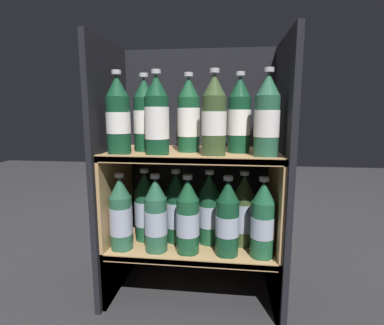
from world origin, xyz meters
name	(u,v)px	position (x,y,z in m)	size (l,w,h in m)	color
ground_plane	(188,318)	(0.00, 0.00, 0.00)	(6.00, 6.00, 0.00)	#2D2D30
fridge_back_wall	(198,165)	(0.00, 0.35, 0.47)	(0.65, 0.02, 0.95)	black
fridge_side_left	(112,171)	(-0.32, 0.17, 0.47)	(0.02, 0.38, 0.95)	black
fridge_side_right	(281,175)	(0.32, 0.17, 0.47)	(0.02, 0.38, 0.95)	black
shelf_lower	(193,250)	(0.00, 0.16, 0.17)	(0.61, 0.34, 0.22)	tan
shelf_upper	(193,192)	(0.00, 0.16, 0.40)	(0.61, 0.34, 0.56)	tan
bottle_upper_front_0	(118,117)	(-0.24, 0.07, 0.68)	(0.08, 0.08, 0.28)	#144228
bottle_upper_front_1	(157,118)	(-0.11, 0.07, 0.68)	(0.08, 0.08, 0.28)	#144228
bottle_upper_front_2	(214,117)	(0.08, 0.07, 0.68)	(0.08, 0.08, 0.28)	#384C28
bottle_upper_front_3	(267,118)	(0.25, 0.07, 0.68)	(0.08, 0.08, 0.28)	#285B42
bottle_upper_back_0	(145,117)	(-0.18, 0.16, 0.68)	(0.08, 0.08, 0.28)	#144228
bottle_upper_back_1	(189,117)	(-0.02, 0.16, 0.68)	(0.08, 0.08, 0.28)	#194C2D
bottle_upper_back_2	(239,117)	(0.16, 0.16, 0.68)	(0.08, 0.08, 0.28)	#144228
bottle_lower_front_0	(121,216)	(-0.25, 0.07, 0.34)	(0.08, 0.08, 0.28)	#285B42
bottle_lower_front_1	(156,217)	(-0.12, 0.07, 0.34)	(0.08, 0.08, 0.28)	#285B42
bottle_lower_front_2	(188,218)	(-0.01, 0.07, 0.34)	(0.08, 0.08, 0.28)	#194C2D
bottle_lower_front_3	(227,220)	(0.13, 0.07, 0.34)	(0.08, 0.08, 0.28)	#144228
bottle_lower_front_4	(263,221)	(0.25, 0.07, 0.34)	(0.08, 0.08, 0.28)	#1E5638
bottle_lower_back_0	(145,208)	(-0.19, 0.16, 0.34)	(0.08, 0.08, 0.28)	#194C2D
bottle_lower_back_1	(176,209)	(-0.06, 0.16, 0.34)	(0.08, 0.08, 0.28)	#144228
bottle_lower_back_2	(209,211)	(0.06, 0.16, 0.34)	(0.08, 0.08, 0.28)	#194C2D
bottle_lower_back_3	(244,212)	(0.19, 0.16, 0.34)	(0.08, 0.08, 0.28)	#384C28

